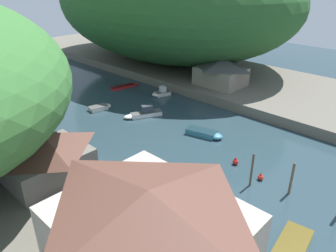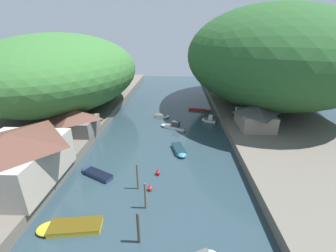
{
  "view_description": "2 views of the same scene",
  "coord_description": "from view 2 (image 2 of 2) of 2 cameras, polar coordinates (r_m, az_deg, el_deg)",
  "views": [
    {
      "loc": [
        -26.73,
        1.6,
        19.24
      ],
      "look_at": [
        -1.68,
        25.35,
        2.49
      ],
      "focal_mm": 35.0,
      "sensor_mm": 36.0,
      "label": 1
    },
    {
      "loc": [
        2.68,
        -9.11,
        18.11
      ],
      "look_at": [
        1.1,
        27.2,
        3.14
      ],
      "focal_mm": 24.0,
      "sensor_mm": 36.0,
      "label": 2
    }
  ],
  "objects": [
    {
      "name": "hillside_left",
      "position": [
        59.47,
        -25.16,
        12.46
      ],
      "size": [
        33.35,
        46.68,
        16.99
      ],
      "color": "#387033",
      "rests_on": "left_bank"
    },
    {
      "name": "boat_far_upstream",
      "position": [
        37.05,
        2.95,
        -6.28
      ],
      "size": [
        2.67,
        4.97,
        0.73
      ],
      "rotation": [
        0.0,
        0.0,
        3.39
      ],
      "color": "teal",
      "rests_on": "water_surface"
    },
    {
      "name": "right_bank_cottage",
      "position": [
        45.44,
        21.33,
        2.47
      ],
      "size": [
        6.44,
        8.04,
        4.53
      ],
      "color": "gray",
      "rests_on": "right_bank"
    },
    {
      "name": "person_on_quay",
      "position": [
        30.29,
        -30.8,
        -12.34
      ],
      "size": [
        0.25,
        0.39,
        1.69
      ],
      "rotation": [
        0.0,
        0.0,
        1.5
      ],
      "color": "#282D3D",
      "rests_on": "left_bank"
    },
    {
      "name": "boathouse_shed",
      "position": [
        43.43,
        -22.8,
        1.39
      ],
      "size": [
        7.82,
        6.59,
        4.57
      ],
      "color": "slate",
      "rests_on": "left_bank"
    },
    {
      "name": "waterfront_building",
      "position": [
        32.1,
        -34.75,
        -6.62
      ],
      "size": [
        10.18,
        11.91,
        6.3
      ],
      "color": "#B2A899",
      "rests_on": "left_bank"
    },
    {
      "name": "mooring_post_middle",
      "position": [
        28.59,
        -7.78,
        -12.61
      ],
      "size": [
        0.2,
        0.2,
        3.61
      ],
      "color": "brown",
      "rests_on": "water_surface"
    },
    {
      "name": "water_surface",
      "position": [
        43.18,
        -1.3,
        -2.42
      ],
      "size": [
        130.0,
        130.0,
        0.0
      ],
      "primitive_type": "plane",
      "color": "#283D47",
      "rests_on": "ground"
    },
    {
      "name": "boat_moored_right",
      "position": [
        46.23,
        1.27,
        -0.04
      ],
      "size": [
        5.57,
        3.53,
        1.62
      ],
      "rotation": [
        0.0,
        0.0,
        1.14
      ],
      "color": "white",
      "rests_on": "water_surface"
    },
    {
      "name": "boat_white_cruiser",
      "position": [
        33.13,
        -18.03,
        -11.37
      ],
      "size": [
        5.28,
        3.7,
        0.62
      ],
      "rotation": [
        0.0,
        0.0,
        1.07
      ],
      "color": "navy",
      "rests_on": "water_surface"
    },
    {
      "name": "boat_red_skiff",
      "position": [
        52.54,
        -1.34,
        2.57
      ],
      "size": [
        3.63,
        2.06,
        0.62
      ],
      "rotation": [
        0.0,
        0.0,
        4.53
      ],
      "color": "silver",
      "rests_on": "water_surface"
    },
    {
      "name": "channel_buoy_far",
      "position": [
        29.03,
        -4.6,
        -15.45
      ],
      "size": [
        0.58,
        0.58,
        0.87
      ],
      "color": "red",
      "rests_on": "water_surface"
    },
    {
      "name": "hillside_right",
      "position": [
        62.43,
        23.73,
        15.99
      ],
      "size": [
        38.58,
        54.01,
        23.26
      ],
      "color": "#285628",
      "rests_on": "right_bank"
    },
    {
      "name": "boat_yellow_tender",
      "position": [
        50.6,
        10.32,
        1.6
      ],
      "size": [
        3.37,
        2.34,
        1.52
      ],
      "rotation": [
        0.0,
        0.0,
        1.25
      ],
      "color": "silver",
      "rests_on": "water_surface"
    },
    {
      "name": "left_bank",
      "position": [
        50.02,
        -28.89,
        -0.87
      ],
      "size": [
        22.0,
        120.0,
        1.47
      ],
      "color": "#666056",
      "rests_on": "ground"
    },
    {
      "name": "channel_buoy_near",
      "position": [
        31.69,
        -2.58,
        -11.69
      ],
      "size": [
        0.63,
        0.63,
        0.94
      ],
      "color": "red",
      "rests_on": "water_surface"
    },
    {
      "name": "right_bank",
      "position": [
        47.47,
        27.92,
        -1.85
      ],
      "size": [
        22.0,
        120.0,
        1.47
      ],
      "color": "#666056",
      "rests_on": "ground"
    },
    {
      "name": "boat_near_quay",
      "position": [
        57.56,
        8.15,
        4.02
      ],
      "size": [
        5.62,
        2.16,
        0.4
      ],
      "rotation": [
        0.0,
        0.0,
        4.51
      ],
      "color": "red",
      "rests_on": "water_surface"
    },
    {
      "name": "mooring_post_nearest",
      "position": [
        22.55,
        -7.55,
        -24.24
      ],
      "size": [
        0.27,
        0.27,
        3.55
      ],
      "color": "#4C3D2D",
      "rests_on": "water_surface"
    },
    {
      "name": "person_by_boathouse",
      "position": [
        30.67,
        -29.48,
        -11.61
      ],
      "size": [
        0.23,
        0.38,
        1.69
      ],
      "rotation": [
        0.0,
        0.0,
        1.56
      ],
      "color": "#282D3D",
      "rests_on": "left_bank"
    },
    {
      "name": "mooring_post_second",
      "position": [
        25.82,
        -5.8,
        -17.21
      ],
      "size": [
        0.24,
        0.24,
        3.38
      ],
      "color": "brown",
      "rests_on": "water_surface"
    },
    {
      "name": "boat_navy_launch",
      "position": [
        26.46,
        -24.14,
        -22.4
      ],
      "size": [
        6.53,
        2.81,
        0.58
      ],
      "rotation": [
        0.0,
        0.0,
        1.7
      ],
      "color": "gold",
      "rests_on": "water_surface"
    }
  ]
}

